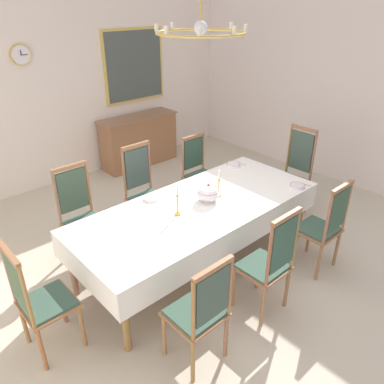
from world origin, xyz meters
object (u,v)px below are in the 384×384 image
sideboard (139,140)px  chair_south_b (269,262)px  chair_north_b (144,190)px  soup_tureen (208,193)px  bowl_near_left (297,186)px  chandelier (201,32)px  chair_north_c (199,171)px  chair_head_east (294,172)px  dining_table (199,211)px  chair_head_west (38,299)px  mounted_clock (21,55)px  spoon_secondary (238,163)px  framed_painting (134,66)px  bowl_near_right (233,164)px  candlestick_east (219,186)px  chair_south_c (323,225)px  candlestick_west (178,203)px  chair_north_a (81,214)px  spoon_primary (301,183)px  bowl_far_left (152,198)px  chair_south_a (200,311)px

sideboard → chair_south_b: bearing=72.0°
chair_south_b → chair_north_b: size_ratio=0.98×
chair_south_b → sideboard: size_ratio=0.80×
soup_tureen → bowl_near_left: 1.12m
chandelier → chair_north_c: bearing=46.5°
bowl_near_left → chair_head_east: bearing=35.4°
dining_table → chair_head_east: 1.82m
chair_head_west → mounted_clock: (1.33, 3.13, 1.49)m
chair_head_east → soup_tureen: size_ratio=4.90×
chair_north_c → chair_head_west: bearing=19.7°
soup_tureen → bowl_near_left: soup_tureen is taller
chair_north_b → spoon_secondary: 1.33m
chair_north_b → framed_painting: bearing=-123.7°
chair_head_west → bowl_near_right: (2.88, 0.46, 0.22)m
sideboard → mounted_clock: mounted_clock is taller
candlestick_east → bowl_near_right: size_ratio=1.72×
framed_painting → sideboard: bearing=-125.1°
candlestick_east → framed_painting: size_ratio=0.26×
chair_south_c → candlestick_east: size_ratio=3.47×
chair_head_east → candlestick_west: 2.14m
chair_head_east → bowl_near_right: 0.90m
chair_north_a → chair_north_c: 1.85m
spoon_primary → chair_south_b: bearing=-171.5°
chair_north_b → dining_table: bearing=91.9°
candlestick_west → framed_painting: framed_painting is taller
candlestick_west → candlestick_east: size_ratio=1.06×
chair_north_c → sideboard: 1.93m
chair_north_a → candlestick_west: chair_north_a is taller
dining_table → framed_painting: (1.40, 3.14, 1.01)m
dining_table → spoon_primary: (1.27, -0.45, 0.08)m
chair_head_west → soup_tureen: 1.98m
chair_head_east → bowl_near_right: size_ratio=6.63×
chair_head_east → spoon_primary: 0.73m
chair_south_c → soup_tureen: size_ratio=4.43×
chair_head_east → candlestick_west: bearing=90.0°
chair_north_b → chandelier: bearing=91.9°
chair_head_east → soup_tureen: (-1.68, 0.00, 0.26)m
chair_south_c → sideboard: size_ratio=0.77×
chandelier → candlestick_west: bearing=-180.0°
chair_north_a → bowl_near_left: bearing=144.7°
candlestick_east → bowl_far_left: 0.76m
candlestick_west → chair_north_b: bearing=74.7°
chair_north_c → dining_table: bearing=46.5°
chair_north_b → chair_head_west: (-1.78, -0.99, -0.02)m
chair_north_a → spoon_secondary: 2.16m
candlestick_west → mounted_clock: 3.34m
chair_head_west → chair_head_east: chair_head_east is taller
chair_south_a → spoon_secondary: 2.57m
dining_table → chair_north_b: chair_north_b is taller
chair_head_west → spoon_secondary: size_ratio=6.31×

